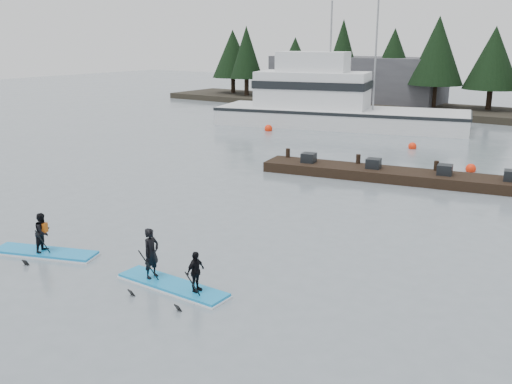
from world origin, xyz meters
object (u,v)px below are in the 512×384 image
Objects in this scene: floating_dock at (413,177)px; paddleboard_solo at (44,242)px; fishing_boat_large at (333,116)px; paddleboard_duo at (171,271)px.

paddleboard_solo reaches higher than floating_dock.
floating_dock is 17.88m from paddleboard_solo.
fishing_boat_large reaches higher than floating_dock.
fishing_boat_large is 1.33× the size of floating_dock.
fishing_boat_large is 5.66× the size of paddleboard_solo.
fishing_boat_large reaches higher than paddleboard_duo.
fishing_boat_large is 5.65× the size of paddleboard_duo.
paddleboard_duo reaches higher than paddleboard_solo.
paddleboard_duo is (5.25, 0.54, 0.05)m from paddleboard_solo.
paddleboard_duo is (-1.25, -16.12, 0.24)m from floating_dock.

